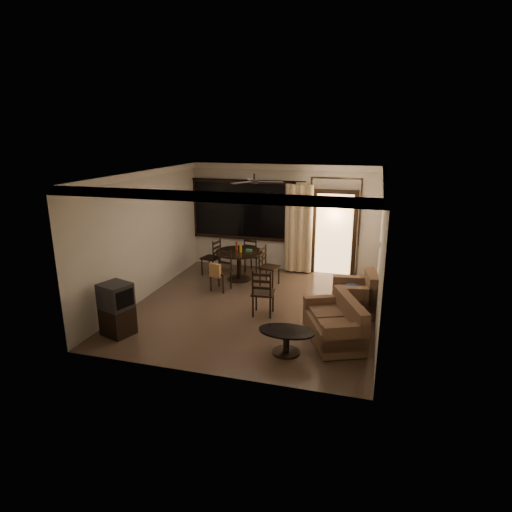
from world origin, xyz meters
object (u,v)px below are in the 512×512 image
(tv_cabinet, at_px, (117,309))
(side_chair, at_px, (263,301))
(dining_chair_east, at_px, (269,274))
(coffee_table, at_px, (286,338))
(dining_chair_south, at_px, (221,278))
(dining_chair_west, at_px, (211,264))
(dining_chair_north, at_px, (253,261))
(dining_table, at_px, (239,257))
(armchair, at_px, (357,296))
(sofa, at_px, (336,325))

(tv_cabinet, xyz_separation_m, side_chair, (2.33, 1.57, -0.20))
(tv_cabinet, bearing_deg, dining_chair_east, 77.28)
(coffee_table, bearing_deg, dining_chair_south, 129.77)
(dining_chair_south, xyz_separation_m, tv_cabinet, (-1.01, -2.66, 0.19))
(dining_chair_west, bearing_deg, dining_chair_north, 130.26)
(dining_table, height_order, tv_cabinet, tv_cabinet)
(armchair, distance_m, coffee_table, 2.31)
(sofa, bearing_deg, dining_table, 111.65)
(dining_chair_north, bearing_deg, dining_chair_west, 40.26)
(dining_chair_west, distance_m, tv_cabinet, 3.71)
(dining_chair_east, height_order, sofa, dining_chair_east)
(side_chair, bearing_deg, sofa, 149.92)
(dining_chair_east, xyz_separation_m, dining_chair_north, (-0.65, 0.88, 0.00))
(tv_cabinet, distance_m, coffee_table, 3.12)
(dining_chair_east, relative_size, tv_cabinet, 0.97)
(dining_chair_east, distance_m, dining_chair_north, 1.09)
(armchair, bearing_deg, coffee_table, -125.82)
(dining_chair_east, relative_size, coffee_table, 1.01)
(sofa, xyz_separation_m, side_chair, (-1.54, 0.73, -0.01))
(dining_chair_west, xyz_separation_m, side_chair, (1.95, -2.12, 0.01))
(dining_table, height_order, sofa, dining_table)
(dining_table, xyz_separation_m, dining_chair_north, (0.17, 0.70, -0.30))
(sofa, distance_m, armchair, 1.40)
(tv_cabinet, xyz_separation_m, coffee_table, (3.11, 0.14, -0.22))
(armchair, bearing_deg, dining_chair_west, 149.55)
(dining_chair_north, xyz_separation_m, sofa, (2.50, -3.37, 0.02))
(sofa, bearing_deg, coffee_table, -161.15)
(dining_chair_north, bearing_deg, coffee_table, 125.76)
(dining_chair_south, relative_size, side_chair, 0.97)
(dining_chair_west, xyz_separation_m, tv_cabinet, (-0.38, -3.68, 0.21))
(dining_chair_east, xyz_separation_m, armchair, (2.14, -1.12, 0.07))
(dining_chair_north, relative_size, sofa, 0.59)
(dining_chair_east, xyz_separation_m, dining_chair_south, (-1.00, -0.66, 0.02))
(dining_chair_east, bearing_deg, dining_table, 89.92)
(dining_chair_south, height_order, dining_chair_north, same)
(tv_cabinet, height_order, sofa, tv_cabinet)
(dining_chair_west, height_order, side_chair, side_chair)
(dining_chair_south, height_order, side_chair, side_chair)
(dining_chair_south, bearing_deg, sofa, -20.13)
(dining_chair_south, height_order, tv_cabinet, tv_cabinet)
(dining_chair_west, bearing_deg, sofa, 63.28)
(armchair, bearing_deg, dining_chair_south, 162.63)
(dining_table, relative_size, tv_cabinet, 1.20)
(armchair, bearing_deg, dining_chair_north, 135.29)
(dining_chair_west, distance_m, dining_chair_east, 1.67)
(coffee_table, bearing_deg, dining_chair_east, 109.02)
(dining_chair_south, xyz_separation_m, sofa, (2.86, -1.83, -0.00))
(dining_table, height_order, side_chair, side_chair)
(dining_chair_west, relative_size, dining_chair_north, 1.00)
(dining_chair_west, xyz_separation_m, dining_chair_south, (0.63, -1.02, 0.02))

